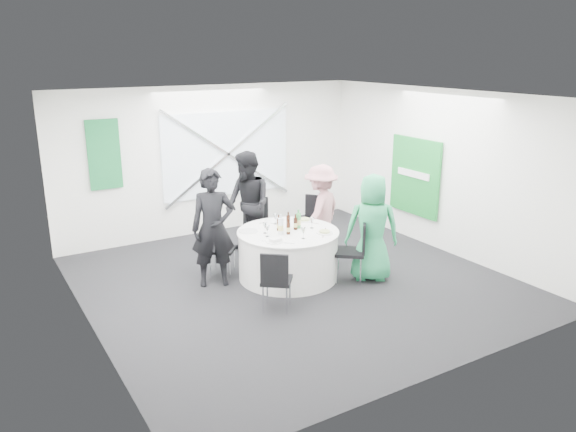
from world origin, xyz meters
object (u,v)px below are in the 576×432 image
chair_front_right (356,246)px  clear_water_bottle (281,226)px  chair_back (259,223)px  person_man_back_left (213,228)px  person_man_back (248,205)px  green_water_bottle (298,221)px  chair_front_left (276,277)px  banquet_table (288,254)px  person_woman_green (372,228)px  person_woman_pink (321,211)px  chair_back_right (315,220)px  chair_back_left (217,245)px

chair_front_right → clear_water_bottle: 1.18m
chair_back → person_man_back_left: size_ratio=0.55×
person_man_back → person_man_back_left: bearing=-53.7°
green_water_bottle → chair_front_left: bearing=-134.7°
banquet_table → person_woman_green: 1.35m
clear_water_bottle → banquet_table: bearing=22.7°
chair_back → clear_water_bottle: (-0.28, -1.20, 0.30)m
chair_front_right → green_water_bottle: (-0.59, 0.69, 0.32)m
chair_front_left → person_woman_pink: bearing=-100.3°
chair_back_right → person_woman_green: person_woman_green is taller
chair_back_left → person_man_back: bearing=-19.5°
chair_front_left → person_woman_pink: size_ratio=0.55×
green_water_bottle → chair_front_right: bearing=-49.7°
banquet_table → person_woman_green: bearing=-33.2°
chair_front_left → person_woman_green: person_woman_green is taller
person_man_back_left → clear_water_bottle: 1.00m
chair_back → person_man_back_left: person_man_back_left is taller
person_man_back_left → green_water_bottle: size_ratio=6.00×
chair_front_right → person_woman_pink: (0.18, 1.21, 0.23)m
person_woman_pink → green_water_bottle: person_woman_pink is taller
green_water_bottle → chair_back_left: bearing=148.6°
person_man_back → person_woman_pink: size_ratio=1.14×
chair_back → chair_back_right: 0.96m
chair_back → chair_front_left: bearing=-107.3°
chair_back_left → clear_water_bottle: 1.12m
chair_back_left → green_water_bottle: 1.33m
green_water_bottle → person_man_back_left: bearing=166.4°
banquet_table → chair_back_right: bearing=36.6°
chair_back_right → clear_water_bottle: (-1.14, -0.79, 0.29)m
chair_front_left → person_woman_pink: (1.74, 1.50, 0.29)m
chair_back_right → chair_front_right: chair_back_right is taller
chair_back_left → chair_front_left: bearing=-136.8°
clear_water_bottle → chair_back_right: bearing=34.8°
person_man_back → person_woman_green: size_ratio=1.09×
chair_back_left → person_woman_pink: size_ratio=0.52×
person_woman_pink → chair_back_right: bearing=-114.3°
chair_back → chair_front_left: (-0.86, -2.06, -0.07)m
chair_back_left → person_woman_green: (1.94, -1.41, 0.34)m
chair_back → person_woman_green: (0.96, -1.82, 0.25)m
chair_front_right → person_man_back: 2.07m
person_man_back → person_woman_pink: (1.06, -0.63, -0.11)m
person_woman_pink → green_water_bottle: (-0.77, -0.52, 0.08)m
person_man_back → chair_back_right: bearing=62.3°
chair_back_left → chair_front_right: size_ratio=0.87×
banquet_table → person_woman_pink: (0.99, 0.57, 0.41)m
person_woman_pink → person_woman_green: 1.27m
clear_water_bottle → chair_front_left: bearing=-124.1°
chair_front_right → person_woman_pink: person_woman_pink is taller
chair_back_left → chair_front_right: bearing=-89.7°
chair_front_right → person_man_back_left: person_man_back_left is taller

